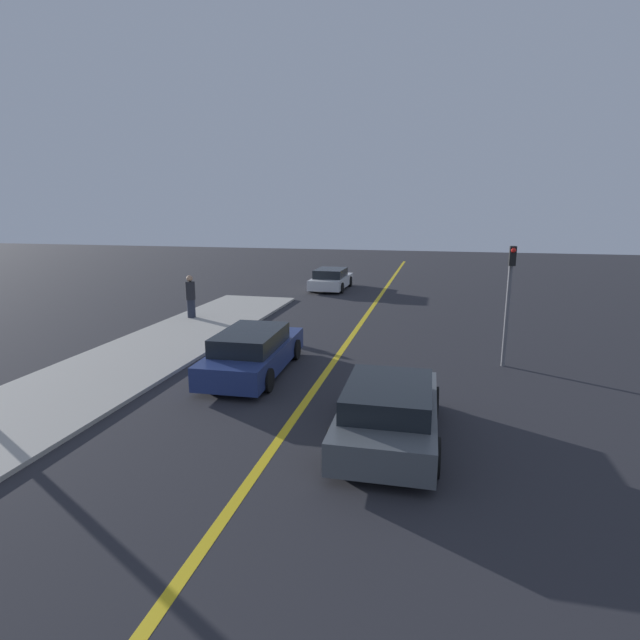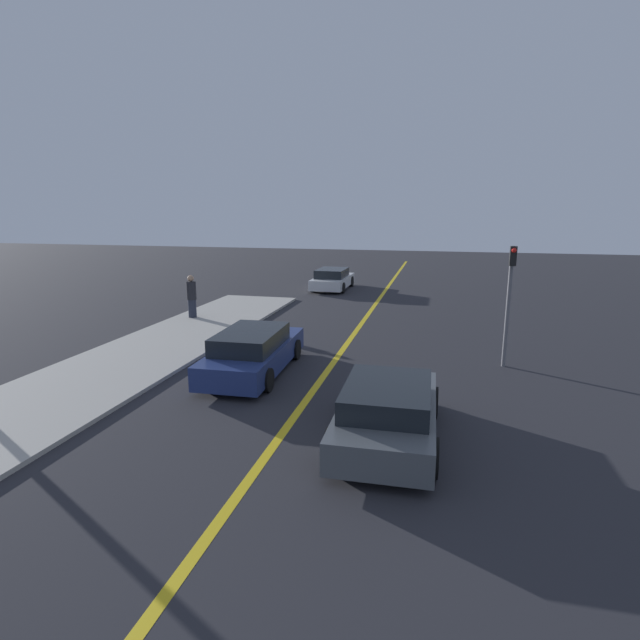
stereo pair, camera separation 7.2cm
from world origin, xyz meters
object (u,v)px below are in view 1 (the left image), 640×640
(car_far_distant, at_px, (331,279))
(traffic_light, at_px, (509,293))
(pedestrian_mid_group, at_px, (191,297))
(car_ahead_center, at_px, (253,352))
(car_near_right_lane, at_px, (389,411))

(car_far_distant, bearing_deg, traffic_light, -57.99)
(pedestrian_mid_group, bearing_deg, car_far_distant, 67.00)
(car_ahead_center, xyz_separation_m, car_far_distant, (-1.05, 15.49, -0.03))
(car_far_distant, xyz_separation_m, traffic_light, (8.11, -13.23, 1.64))
(car_far_distant, height_order, traffic_light, traffic_light)
(car_near_right_lane, relative_size, pedestrian_mid_group, 2.35)
(car_near_right_lane, distance_m, car_ahead_center, 5.42)
(car_ahead_center, height_order, car_far_distant, car_ahead_center)
(car_far_distant, bearing_deg, car_ahead_center, -85.60)
(car_near_right_lane, distance_m, pedestrian_mid_group, 13.24)
(pedestrian_mid_group, xyz_separation_m, traffic_light, (12.13, -3.75, 1.23))
(car_far_distant, height_order, pedestrian_mid_group, pedestrian_mid_group)
(car_ahead_center, height_order, pedestrian_mid_group, pedestrian_mid_group)
(car_near_right_lane, relative_size, car_far_distant, 0.99)
(car_ahead_center, relative_size, car_far_distant, 1.12)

